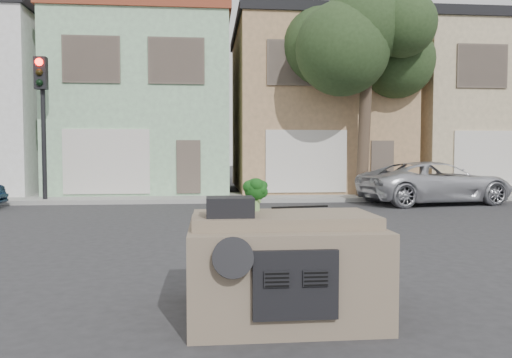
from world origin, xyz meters
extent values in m
plane|color=#303033|center=(0.00, 0.00, 0.00)|extent=(120.00, 120.00, 0.00)
cube|color=gray|center=(0.00, 10.50, 0.07)|extent=(40.00, 3.00, 0.15)
cube|color=#9AC79C|center=(-3.50, 14.50, 3.77)|extent=(7.20, 8.20, 7.55)
cube|color=tan|center=(4.00, 14.50, 3.77)|extent=(7.20, 8.20, 7.55)
cube|color=#C3AE88|center=(11.50, 14.50, 3.77)|extent=(7.20, 8.20, 7.55)
imported|color=silver|center=(7.06, 8.22, 0.00)|extent=(5.60, 3.21, 1.47)
cube|color=black|center=(-6.50, 9.50, 2.55)|extent=(0.40, 0.40, 5.10)
cube|color=#283D1E|center=(5.00, 9.80, 4.25)|extent=(4.40, 4.00, 8.50)
cube|color=#746451|center=(0.00, -3.00, 0.56)|extent=(2.00, 1.80, 1.12)
cube|color=black|center=(-0.58, -3.35, 1.22)|extent=(0.48, 0.38, 0.20)
cube|color=black|center=(0.28, -2.62, 1.13)|extent=(0.69, 0.15, 0.02)
cube|color=#103B10|center=(-0.27, -2.87, 1.31)|extent=(0.31, 0.31, 0.38)
camera|label=1|loc=(-0.80, -8.41, 1.77)|focal=35.00mm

